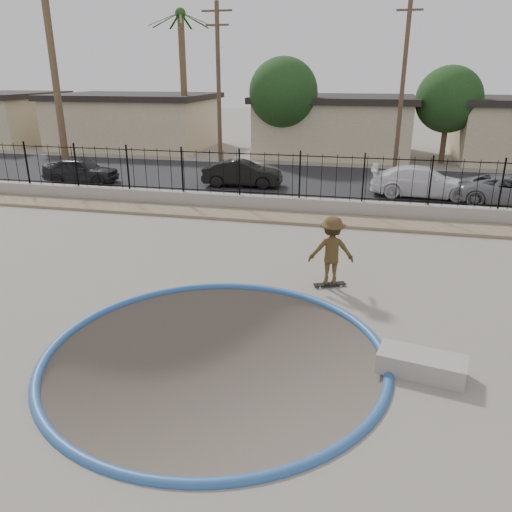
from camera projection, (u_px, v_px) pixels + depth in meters
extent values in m
cube|color=#6E665C|center=(304.00, 226.00, 22.40)|extent=(120.00, 120.00, 2.20)
torus|color=#2D5695|center=(216.00, 355.00, 10.15)|extent=(7.04, 7.04, 0.20)
cube|color=#968462|center=(295.00, 218.00, 19.45)|extent=(42.00, 1.60, 0.11)
cube|color=gray|center=(299.00, 205.00, 20.37)|extent=(42.00, 0.45, 0.60)
cube|color=black|center=(299.00, 195.00, 20.22)|extent=(40.00, 0.04, 0.03)
cube|color=black|center=(300.00, 156.00, 19.67)|extent=(40.00, 0.04, 0.04)
cube|color=black|center=(317.00, 180.00, 26.58)|extent=(90.00, 8.00, 0.04)
cube|color=tan|center=(136.00, 123.00, 37.86)|extent=(11.00, 8.00, 3.50)
cube|color=black|center=(133.00, 96.00, 37.19)|extent=(11.60, 8.60, 0.40)
cube|color=tan|center=(334.00, 128.00, 34.66)|extent=(10.00, 8.00, 3.50)
cube|color=black|center=(336.00, 99.00, 33.98)|extent=(10.60, 8.60, 0.40)
cylinder|color=brown|center=(54.00, 70.00, 31.05)|extent=(0.44, 0.44, 11.00)
cylinder|color=brown|center=(184.00, 86.00, 33.56)|extent=(0.44, 0.44, 9.00)
sphere|color=#234718|center=(180.00, 13.00, 32.02)|extent=(0.70, 0.70, 0.70)
cylinder|color=#473323|center=(219.00, 89.00, 28.14)|extent=(0.24, 0.24, 9.00)
cube|color=#473323|center=(217.00, 11.00, 26.75)|extent=(1.70, 0.10, 0.10)
cube|color=#473323|center=(217.00, 25.00, 26.99)|extent=(1.30, 0.10, 0.10)
cylinder|color=#473323|center=(403.00, 85.00, 25.92)|extent=(0.24, 0.24, 9.50)
cube|color=#473323|center=(410.00, 10.00, 24.69)|extent=(1.30, 0.10, 0.10)
cylinder|color=#473323|center=(283.00, 136.00, 32.19)|extent=(0.34, 0.34, 3.00)
sphere|color=#143311|center=(283.00, 92.00, 31.25)|extent=(4.32, 4.32, 4.32)
cylinder|color=#473323|center=(444.00, 141.00, 31.01)|extent=(0.34, 0.34, 2.75)
sphere|color=#143311|center=(449.00, 99.00, 30.16)|extent=(3.96, 3.96, 3.96)
imported|color=brown|center=(331.00, 254.00, 13.07)|extent=(1.29, 0.88, 1.84)
cube|color=black|center=(330.00, 284.00, 13.37)|extent=(0.88, 0.55, 0.02)
cylinder|color=silver|center=(320.00, 287.00, 13.25)|extent=(0.06, 0.05, 0.06)
cylinder|color=silver|center=(318.00, 285.00, 13.40)|extent=(0.06, 0.05, 0.06)
cylinder|color=silver|center=(341.00, 286.00, 13.36)|extent=(0.06, 0.05, 0.06)
cylinder|color=silver|center=(339.00, 283.00, 13.51)|extent=(0.06, 0.05, 0.06)
cube|color=gray|center=(421.00, 364.00, 9.45)|extent=(1.70, 0.99, 0.40)
imported|color=black|center=(81.00, 170.00, 25.58)|extent=(3.88, 1.85, 1.28)
imported|color=black|center=(242.00, 173.00, 24.73)|extent=(3.96, 1.58, 1.28)
imported|color=white|center=(423.00, 182.00, 22.71)|extent=(4.70, 2.03, 1.35)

